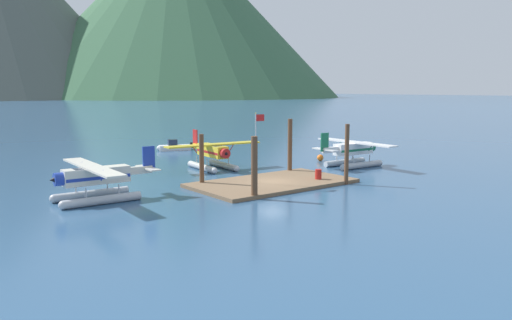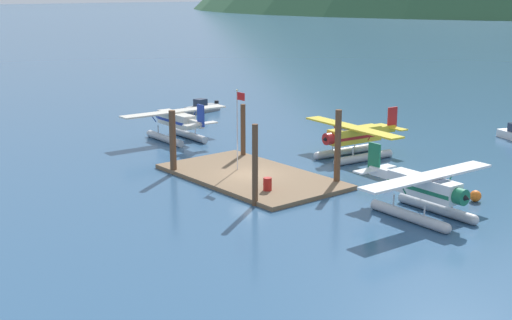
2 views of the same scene
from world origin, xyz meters
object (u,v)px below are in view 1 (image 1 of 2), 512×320
object	(u,v)px
flagpole	(257,140)
boat_white_open_north	(174,147)
seaplane_cream_port_fwd	(96,180)
seaplane_white_stbd_fwd	(353,152)
fuel_drum	(318,174)
seaplane_yellow_bow_centre	(213,154)
mooring_buoy	(320,158)

from	to	relation	value
flagpole	boat_white_open_north	world-z (taller)	flagpole
flagpole	seaplane_cream_port_fwd	distance (m)	13.41
seaplane_cream_port_fwd	seaplane_white_stbd_fwd	bearing A→B (deg)	-0.56
fuel_drum	seaplane_cream_port_fwd	xyz separation A→B (m)	(-18.41, 4.59, 0.84)
fuel_drum	boat_white_open_north	world-z (taller)	boat_white_open_north
flagpole	seaplane_yellow_bow_centre	world-z (taller)	flagpole
seaplane_cream_port_fwd	seaplane_white_stbd_fwd	world-z (taller)	same
flagpole	seaplane_white_stbd_fwd	world-z (taller)	flagpole
fuel_drum	boat_white_open_north	distance (m)	28.95
fuel_drum	seaplane_cream_port_fwd	distance (m)	19.00
mooring_buoy	seaplane_cream_port_fwd	bearing A→B (deg)	-170.09
mooring_buoy	boat_white_open_north	world-z (taller)	boat_white_open_north
fuel_drum	seaplane_white_stbd_fwd	size ratio (longest dim) A/B	0.08
boat_white_open_north	seaplane_cream_port_fwd	bearing A→B (deg)	-128.77
flagpole	mooring_buoy	xyz separation A→B (m)	(15.24, 7.70, -3.67)
seaplane_yellow_bow_centre	boat_white_open_north	size ratio (longest dim) A/B	2.24
fuel_drum	seaplane_yellow_bow_centre	distance (m)	12.55
flagpole	seaplane_yellow_bow_centre	size ratio (longest dim) A/B	0.57
seaplane_cream_port_fwd	seaplane_white_stbd_fwd	size ratio (longest dim) A/B	1.00
fuel_drum	seaplane_yellow_bow_centre	size ratio (longest dim) A/B	0.08
fuel_drum	seaplane_cream_port_fwd	world-z (taller)	seaplane_cream_port_fwd
fuel_drum	seaplane_cream_port_fwd	size ratio (longest dim) A/B	0.08
fuel_drum	seaplane_cream_port_fwd	bearing A→B (deg)	166.00
seaplane_cream_port_fwd	boat_white_open_north	bearing A→B (deg)	51.23
flagpole	seaplane_cream_port_fwd	xyz separation A→B (m)	(-12.88, 2.78, -2.47)
flagpole	seaplane_white_stbd_fwd	distance (m)	15.44
seaplane_cream_port_fwd	seaplane_yellow_bow_centre	distance (m)	16.74
fuel_drum	seaplane_white_stbd_fwd	bearing A→B (deg)	24.44
mooring_buoy	boat_white_open_north	size ratio (longest dim) A/B	0.16
flagpole	fuel_drum	distance (m)	6.69
flagpole	seaplane_cream_port_fwd	bearing A→B (deg)	167.81
fuel_drum	boat_white_open_north	xyz separation A→B (m)	(1.13, 28.93, -0.25)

